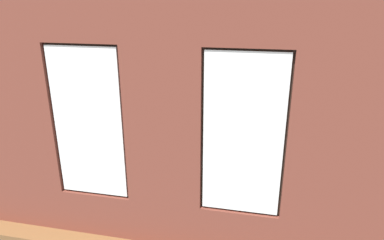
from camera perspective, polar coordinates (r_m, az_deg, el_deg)
The scene contains 19 objects.
ground_plane at distance 7.16m, azimuth 1.32°, elevation -7.38°, with size 7.29×5.74×0.10m, color brown.
brick_wall_with_windows at distance 4.23m, azimuth -4.88°, elevation -1.23°, with size 6.69×0.30×3.43m.
white_wall_right at distance 7.68m, azimuth -23.98°, elevation 6.82°, with size 0.10×4.74×3.43m, color silver.
couch_by_window at distance 5.61m, azimuth -9.87°, elevation -11.47°, with size 1.73×0.87×0.80m.
couch_left at distance 6.35m, azimuth 24.32°, elevation -9.18°, with size 0.91×1.75×0.80m.
coffee_table at distance 7.03m, azimuth -0.83°, elevation -4.25°, with size 1.30×0.70×0.40m.
cup_ceramic at distance 7.10m, azimuth -1.96°, elevation -3.06°, with size 0.09×0.09×0.11m, color #33567F.
candle_jar at distance 6.99m, azimuth -0.84°, elevation -3.38°, with size 0.08×0.08×0.13m, color #B7333D.
table_plant_small at distance 6.86m, azimuth -0.24°, elevation -3.57°, with size 0.10×0.10×0.17m.
remote_silver at distance 7.05m, azimuth 2.23°, elevation -3.63°, with size 0.05×0.17×0.02m, color #B2B2B7.
remote_black at distance 7.01m, azimuth -4.15°, elevation -3.83°, with size 0.05×0.17×0.02m, color black.
media_console at distance 8.10m, azimuth -19.94°, elevation -2.80°, with size 1.13×0.42×0.54m, color black.
tv_flatscreen at distance 7.87m, azimuth -20.51°, elevation 1.89°, with size 1.25×0.20×0.84m.
papasan_chair at distance 8.62m, azimuth -0.74°, elevation 0.97°, with size 1.05×1.05×0.67m.
potted_plant_near_tv at distance 6.88m, azimuth -20.79°, elevation -3.23°, with size 0.96×0.85×1.38m.
potted_plant_corner_far_left at distance 5.22m, azimuth 28.88°, elevation -10.92°, with size 1.02×0.88×1.47m.
potted_plant_mid_room_small at distance 7.54m, azimuth 7.88°, elevation -2.74°, with size 0.32×0.32×0.52m.
potted_plant_corner_near_left at distance 8.69m, azimuth 22.24°, elevation 0.75°, with size 0.61×0.61×0.92m.
potted_plant_between_couches at distance 5.22m, azimuth 3.93°, elevation -10.47°, with size 0.60×0.60×0.92m.
Camera 1 is at (-1.18, 6.26, 3.22)m, focal length 32.00 mm.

